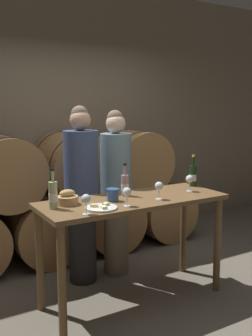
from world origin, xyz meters
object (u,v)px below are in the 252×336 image
wine_bottle_red (193,175)px  wine_bottle_white (53,195)px  tasting_table (133,214)px  cheese_plate (101,207)px  blue_crock (113,194)px  bread_basket (67,199)px  wine_glass_center (159,186)px  wine_glass_left (127,192)px  person_right (116,191)px  wine_glass_far_left (86,200)px  wine_bottle_rose (125,185)px  wine_glass_right (190,179)px  person_left (81,194)px

wine_bottle_red → wine_bottle_white: wine_bottle_white is taller
tasting_table → cheese_plate: 0.45m
blue_crock → bread_basket: bearing=166.6°
cheese_plate → wine_glass_center: (0.56, 0.02, 0.10)m
bread_basket → wine_glass_left: bearing=-37.3°
person_right → wine_bottle_red: 0.79m
person_right → wine_bottle_red: (0.63, -0.44, 0.17)m
wine_bottle_white → wine_glass_far_left: size_ratio=2.10×
tasting_table → wine_glass_left: 0.36m
blue_crock → wine_glass_far_left: bearing=-145.1°
wine_glass_center → wine_bottle_rose: bearing=123.9°
wine_bottle_rose → wine_glass_far_left: bearing=-146.1°
tasting_table → person_right: person_right is taller
wine_bottle_white → wine_bottle_rose: size_ratio=1.09×
blue_crock → wine_glass_right: 0.80m
person_left → bread_basket: person_left is taller
wine_bottle_white → person_right: bearing=32.3°
person_right → bread_basket: (-0.72, -0.48, 0.11)m
tasting_table → wine_glass_right: (0.60, -0.03, 0.25)m
wine_bottle_rose → wine_glass_right: (0.60, -0.16, 0.01)m
tasting_table → wine_glass_left: size_ratio=10.77×
bread_basket → wine_glass_right: size_ratio=1.14×
wine_bottle_rose → bread_basket: bearing=-177.1°
cheese_plate → wine_glass_far_left: size_ratio=1.64×
wine_glass_far_left → wine_glass_left: bearing=7.1°
person_right → wine_glass_right: person_right is taller
wine_glass_far_left → wine_bottle_rose: bearing=33.9°
person_left → blue_crock: size_ratio=16.13×
tasting_table → wine_bottle_white: bearing=177.0°
blue_crock → wine_glass_right: bearing=-3.0°
wine_glass_far_left → wine_glass_center: size_ratio=1.00×
person_right → cheese_plate: bearing=-126.4°
person_right → tasting_table: bearing=-104.8°
blue_crock → wine_glass_far_left: (-0.36, -0.25, 0.05)m
person_right → wine_glass_center: 0.74m
bread_basket → cheese_plate: 0.32m
wine_glass_left → wine_glass_right: (0.78, 0.16, 0.00)m
tasting_table → person_right: 0.61m
cheese_plate → wine_glass_right: 1.00m
wine_bottle_red → blue_crock: wine_bottle_red is taller
wine_bottle_white → bread_basket: wine_bottle_white is taller
blue_crock → wine_glass_far_left: wine_glass_far_left is taller
wine_bottle_white → wine_glass_left: wine_bottle_white is taller
wine_bottle_red → wine_bottle_rose: bearing=-179.3°
person_left → wine_glass_far_left: 0.90m
wine_bottle_red → bread_basket: 1.35m
person_right → wine_bottle_red: person_right is taller
bread_basket → wine_glass_far_left: wine_glass_far_left is taller
person_right → cheese_plate: 0.92m
blue_crock → wine_glass_left: 0.21m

